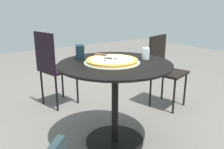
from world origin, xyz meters
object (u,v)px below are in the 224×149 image
at_px(patio_table, 115,85).
at_px(pizza_on_tray, 112,61).
at_px(napkin_dispenser, 80,52).
at_px(pizza_server, 106,55).
at_px(patio_chair_near, 53,64).
at_px(drinking_cup, 146,53).
at_px(patio_chair_corner, 164,66).

relative_size(patio_table, pizza_on_tray, 2.04).
bearing_deg(napkin_dispenser, patio_table, 54.17).
distance_m(patio_table, napkin_dispenser, 0.43).
xyz_separation_m(pizza_server, patio_chair_near, (-0.09, 1.01, -0.27)).
relative_size(patio_table, drinking_cup, 9.50).
height_order(pizza_server, napkin_dispenser, napkin_dispenser).
xyz_separation_m(napkin_dispenser, patio_chair_near, (0.04, 0.80, -0.28)).
height_order(patio_chair_near, patio_chair_corner, patio_chair_near).
distance_m(patio_table, patio_chair_near, 1.10).
relative_size(drinking_cup, patio_chair_near, 0.11).
bearing_deg(patio_chair_near, pizza_server, -84.86).
height_order(patio_table, napkin_dispenser, napkin_dispenser).
bearing_deg(pizza_on_tray, patio_chair_near, 96.16).
bearing_deg(pizza_on_tray, pizza_server, 113.17).
xyz_separation_m(patio_chair_near, patio_chair_corner, (1.12, -0.76, -0.03)).
height_order(pizza_server, drinking_cup, drinking_cup).
bearing_deg(drinking_cup, patio_table, 172.43).
xyz_separation_m(patio_table, pizza_on_tray, (-0.01, 0.02, 0.22)).
xyz_separation_m(patio_table, drinking_cup, (0.31, -0.04, 0.25)).
height_order(napkin_dispenser, patio_chair_corner, napkin_dispenser).
height_order(patio_table, drinking_cup, drinking_cup).
relative_size(pizza_server, napkin_dispenser, 1.65).
bearing_deg(patio_chair_corner, drinking_cup, -150.81).
relative_size(drinking_cup, patio_chair_corner, 0.12).
bearing_deg(drinking_cup, patio_chair_corner, 29.19).
xyz_separation_m(drinking_cup, napkin_dispenser, (-0.48, 0.34, 0.01)).
distance_m(napkin_dispenser, patio_chair_corner, 1.20).
xyz_separation_m(pizza_on_tray, napkin_dispenser, (-0.16, 0.27, 0.05)).
bearing_deg(napkin_dispenser, patio_chair_near, -158.88).
relative_size(patio_table, patio_chair_near, 1.04).
distance_m(patio_table, patio_chair_corner, 1.04).
bearing_deg(pizza_on_tray, drinking_cup, -11.49).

